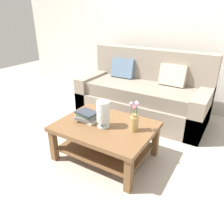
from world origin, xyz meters
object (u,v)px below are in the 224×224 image
Objects in this scene: couch at (143,95)px; glass_hurricane_vase at (103,113)px; book_stack_main at (87,116)px; flower_pitcher at (134,120)px; coffee_table at (106,134)px.

couch is 6.79× the size of glass_hurricane_vase.
book_stack_main is 0.84× the size of flower_pitcher.
couch is at bearing 84.28° from book_stack_main.
flower_pitcher is at bearing 8.72° from coffee_table.
couch is 1.35m from flower_pitcher.
coffee_table is 3.79× the size of book_stack_main.
flower_pitcher is (0.44, -1.26, 0.21)m from couch.
glass_hurricane_vase is (0.24, -0.02, 0.12)m from book_stack_main.
book_stack_main reaches higher than coffee_table.
coffee_table is at bearing 92.51° from glass_hurricane_vase.
glass_hurricane_vase is at bearing -163.85° from flower_pitcher.
glass_hurricane_vase is 0.35m from flower_pitcher.
flower_pitcher is at bearing 7.69° from book_stack_main.
flower_pitcher reaches higher than book_stack_main.
glass_hurricane_vase is at bearing -87.49° from coffee_table.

